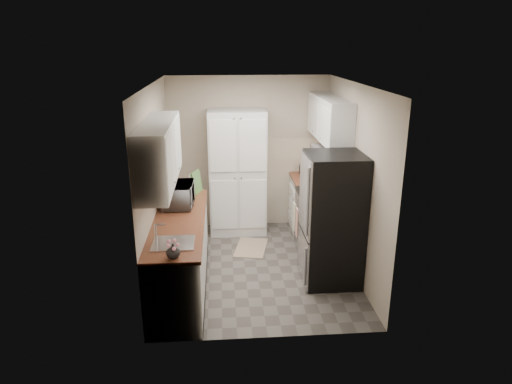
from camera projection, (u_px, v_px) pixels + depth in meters
ground at (256, 267)px, 6.37m from camera, size 3.20×3.20×0.00m
room_shell at (255, 154)px, 5.85m from camera, size 2.64×3.24×2.52m
pantry_cabinet at (237, 173)px, 7.29m from camera, size 0.90×0.55×2.00m
base_cabinet_left at (181, 255)px, 5.75m from camera, size 0.60×2.30×0.88m
countertop_left at (179, 221)px, 5.61m from camera, size 0.63×2.33×0.04m
base_cabinet_right at (311, 206)px, 7.43m from camera, size 0.60×0.80×0.88m
countertop_right at (312, 179)px, 7.29m from camera, size 0.63×0.83×0.04m
electric_range at (321, 223)px, 6.66m from camera, size 0.71×0.78×1.13m
refrigerator at (333, 219)px, 5.79m from camera, size 0.70×0.72×1.70m
microwave at (179, 195)px, 6.02m from camera, size 0.39×0.56×0.30m
wine_bottle at (173, 189)px, 6.27m from camera, size 0.07×0.07×0.30m
flower_vase at (173, 251)px, 4.58m from camera, size 0.19×0.19×0.15m
cutting_board at (197, 182)px, 6.54m from camera, size 0.11×0.25×0.32m
toaster_oven at (310, 171)px, 7.33m from camera, size 0.30×0.36×0.19m
fruit_basket at (310, 162)px, 7.30m from camera, size 0.27×0.27×0.10m
kitchen_mat at (251, 248)px, 6.96m from camera, size 0.58×0.78×0.01m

